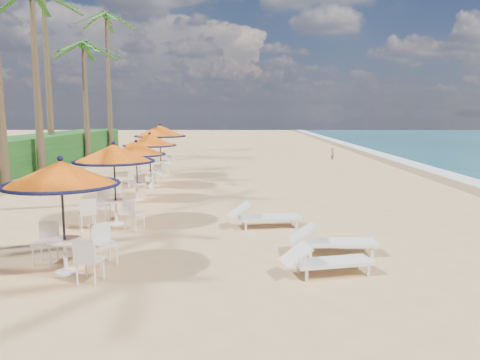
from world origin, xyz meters
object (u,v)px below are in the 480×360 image
at_px(station_2, 135,154).
at_px(lounger_far, 262,216).
at_px(lounger_mid, 330,240).
at_px(station_1, 113,164).
at_px(lounger_near, 324,260).
at_px(station_0, 64,187).
at_px(station_4, 160,136).
at_px(station_3, 149,147).

relative_size(station_2, lounger_far, 1.06).
distance_m(lounger_mid, lounger_far, 2.83).
bearing_deg(lounger_far, station_1, 165.85).
relative_size(lounger_near, lounger_mid, 0.98).
distance_m(station_0, station_4, 14.19).
bearing_deg(station_2, lounger_far, -42.69).
distance_m(station_2, lounger_far, 6.10).
xyz_separation_m(lounger_near, lounger_far, (-1.06, 3.83, 0.03)).
relative_size(lounger_near, lounger_far, 0.91).
bearing_deg(station_0, station_3, 92.90).
distance_m(station_3, station_4, 3.42).
bearing_deg(lounger_mid, station_2, 131.02).
bearing_deg(station_0, station_2, 93.08).
relative_size(station_1, station_2, 1.08).
bearing_deg(station_1, lounger_near, -38.54).
distance_m(station_1, station_2, 3.73).
distance_m(station_0, lounger_mid, 5.69).
height_order(station_0, lounger_near, station_0).
distance_m(station_2, station_4, 6.47).
distance_m(station_4, lounger_near, 15.51).
distance_m(station_0, station_3, 10.78).
height_order(lounger_near, lounger_far, lounger_far).
xyz_separation_m(station_0, station_1, (-0.18, 3.99, 0.03)).
bearing_deg(station_3, station_2, -87.54).
bearing_deg(lounger_mid, lounger_near, -105.51).
height_order(station_4, lounger_far, station_4).
distance_m(station_1, lounger_near, 6.79).
distance_m(station_4, lounger_mid, 14.40).
xyz_separation_m(station_4, lounger_near, (5.73, -14.31, -1.72)).
bearing_deg(station_1, lounger_mid, -26.41).
relative_size(station_4, lounger_mid, 1.38).
bearing_deg(lounger_near, station_4, 97.97).
relative_size(station_0, lounger_far, 1.12).
bearing_deg(station_1, station_0, -87.46).
distance_m(station_0, lounger_near, 5.21).
bearing_deg(station_0, station_1, 92.54).
xyz_separation_m(station_1, lounger_near, (5.19, -4.14, -1.42)).
relative_size(station_0, station_4, 0.87).
bearing_deg(station_1, lounger_far, -4.25).
height_order(station_1, station_4, station_4).
height_order(lounger_near, lounger_mid, lounger_mid).
xyz_separation_m(lounger_near, lounger_mid, (0.36, 1.38, 0.02)).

